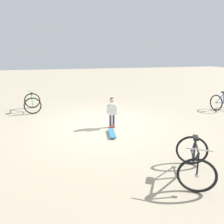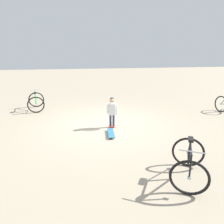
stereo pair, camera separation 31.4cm
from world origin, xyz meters
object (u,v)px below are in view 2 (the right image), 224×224
(bicycle_far, at_px, (36,102))
(bicycle_near, at_px, (189,163))
(skateboard, at_px, (111,133))
(child_person, at_px, (112,109))

(bicycle_far, bearing_deg, bicycle_near, -56.39)
(skateboard, relative_size, bicycle_near, 0.60)
(bicycle_near, relative_size, bicycle_far, 1.10)
(child_person, height_order, skateboard, child_person)
(child_person, distance_m, bicycle_near, 3.37)
(child_person, bearing_deg, skateboard, -103.36)
(child_person, bearing_deg, bicycle_far, 137.06)
(bicycle_near, xyz_separation_m, bicycle_far, (-3.98, 5.98, -0.00))
(bicycle_near, bearing_deg, child_person, 107.20)
(child_person, xyz_separation_m, skateboard, (-0.16, -0.67, -0.60))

